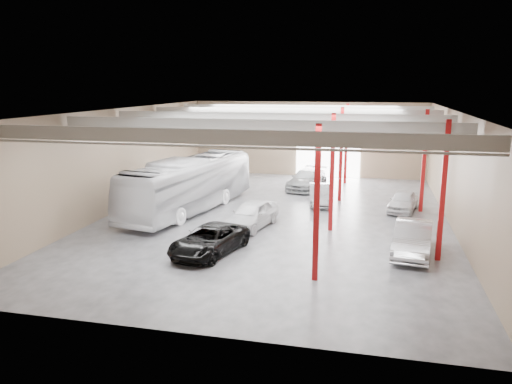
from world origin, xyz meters
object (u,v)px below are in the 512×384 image
at_px(car_row_a, 252,214).
at_px(car_right_near, 413,239).
at_px(car_right_far, 403,201).
at_px(car_row_b, 320,194).
at_px(black_sedan, 209,240).
at_px(coach_bus, 189,184).
at_px(car_row_c, 307,179).

distance_m(car_row_a, car_right_near, 9.72).
distance_m(car_row_a, car_right_far, 11.19).
bearing_deg(car_row_b, black_sedan, -117.95).
xyz_separation_m(black_sedan, car_row_a, (0.99, 5.20, 0.10)).
distance_m(black_sedan, car_row_b, 12.98).
height_order(car_row_a, car_row_b, car_row_a).
bearing_deg(black_sedan, car_row_a, 92.59).
bearing_deg(car_row_b, car_row_a, -124.22).
relative_size(car_row_a, car_right_near, 0.94).
relative_size(coach_bus, car_right_far, 3.20).
height_order(car_row_a, car_right_near, car_right_near).
bearing_deg(car_row_a, car_right_far, 46.14).
xyz_separation_m(black_sedan, car_row_c, (2.78, 17.40, 0.08)).
xyz_separation_m(car_row_c, car_right_near, (7.47, -15.15, 0.04)).
distance_m(coach_bus, car_row_c, 11.52).
bearing_deg(coach_bus, black_sedan, -52.60).
distance_m(black_sedan, car_right_far, 15.39).
distance_m(car_row_c, car_right_far, 9.52).
bearing_deg(car_row_a, car_row_c, 93.61).
xyz_separation_m(car_right_near, car_right_far, (0.00, 9.24, -0.14)).
distance_m(car_row_b, car_row_c, 5.46).
height_order(coach_bus, car_row_a, coach_bus).
xyz_separation_m(car_row_b, car_right_far, (5.80, -0.71, -0.02)).
bearing_deg(car_right_far, car_row_a, -133.31).
height_order(coach_bus, car_right_near, coach_bus).
height_order(coach_bus, car_row_c, coach_bus).
relative_size(coach_bus, car_row_a, 2.74).
height_order(black_sedan, car_row_b, same).
bearing_deg(car_right_far, black_sedan, -119.22).
bearing_deg(car_right_far, coach_bus, -155.04).
relative_size(car_row_b, car_right_near, 0.85).
relative_size(car_row_c, car_right_far, 1.34).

